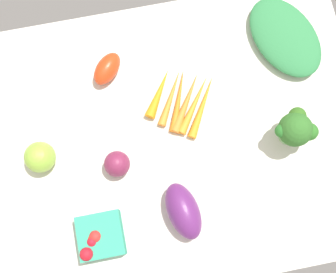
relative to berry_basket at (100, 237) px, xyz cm
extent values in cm
cube|color=silver|center=(-20.89, -21.27, -3.93)|extent=(104.00, 76.00, 2.00)
cube|color=teal|center=(-0.31, -0.20, -0.30)|extent=(10.65, 10.65, 5.27)
sphere|color=red|center=(1.42, 0.19, 1.54)|extent=(2.59, 2.59, 2.59)
sphere|color=red|center=(1.70, 0.82, 1.86)|extent=(2.44, 2.44, 2.44)
sphere|color=red|center=(3.33, 3.36, 2.13)|extent=(3.23, 3.23, 3.23)
sphere|color=red|center=(0.72, -0.24, 1.63)|extent=(3.15, 3.15, 3.15)
ellipsoid|color=#318147|center=(-56.81, -41.92, -0.58)|extent=(23.36, 28.71, 4.70)
cylinder|color=#94C686|center=(-50.96, -15.68, -0.28)|extent=(3.98, 3.98, 5.29)
sphere|color=#306A26|center=(-50.96, -15.68, 5.52)|extent=(8.40, 8.40, 8.40)
sphere|color=#2E6E24|center=(-54.11, -14.51, 5.54)|extent=(4.37, 4.37, 4.37)
sphere|color=#2A7128|center=(-47.61, -15.92, 5.83)|extent=(3.39, 3.39, 3.39)
sphere|color=#34671F|center=(-52.23, -18.80, 5.71)|extent=(4.37, 4.37, 4.37)
cone|color=orange|center=(-31.26, -27.68, -1.78)|extent=(10.86, 16.42, 2.30)
cone|color=orange|center=(-29.38, -28.67, -1.76)|extent=(11.82, 15.40, 2.34)
cone|color=orange|center=(-27.48, -29.67, -1.68)|extent=(11.34, 16.11, 2.49)
cone|color=orange|center=(-25.54, -30.69, -1.87)|extent=(8.12, 17.21, 2.13)
cone|color=orange|center=(-23.68, -31.68, -1.84)|extent=(9.57, 15.06, 2.19)
cone|color=orange|center=(-20.48, -33.37, -1.51)|extent=(9.74, 13.40, 2.84)
ellipsoid|color=red|center=(-8.70, -42.00, -0.20)|extent=(10.44, 10.81, 5.46)
sphere|color=#91BF3D|center=(11.31, -21.81, 0.95)|extent=(7.77, 7.77, 7.77)
sphere|color=maroon|center=(-7.08, -16.57, 0.34)|extent=(6.53, 6.53, 6.53)
ellipsoid|color=#622669|center=(-21.15, -2.09, 0.88)|extent=(10.13, 15.37, 7.63)
camera|label=1|loc=(-16.19, 2.70, 108.80)|focal=47.34mm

